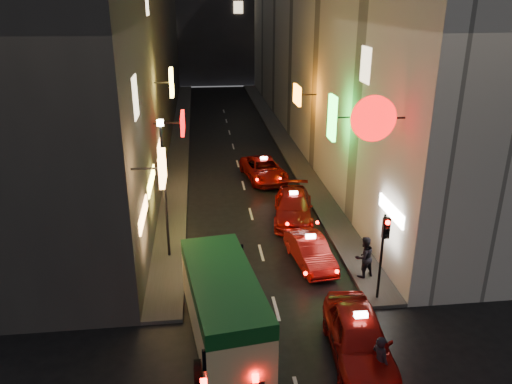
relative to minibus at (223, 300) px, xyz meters
name	(u,v)px	position (x,y,z in m)	size (l,w,h in m)	color
building_left	(125,27)	(-5.95, 27.15, 7.38)	(7.61, 52.00, 18.00)	#33312E
building_right	(328,25)	(10.05, 27.15, 7.38)	(8.06, 52.00, 18.00)	beige
sidewalk_left	(180,137)	(-2.20, 27.16, -1.55)	(1.50, 52.00, 0.15)	#43413E
sidewalk_right	(280,135)	(6.30, 27.16, -1.55)	(1.50, 52.00, 0.15)	#43413E
minibus	(223,300)	(0.00, 0.00, 0.00)	(2.86, 6.21, 2.57)	#D5C285
taxi_near	(359,334)	(4.28, -1.40, -0.70)	(2.83, 5.95, 2.01)	maroon
taxi_second	(310,249)	(4.06, 4.91, -0.89)	(2.47, 4.80, 1.63)	maroon
taxi_third	(293,205)	(4.21, 9.71, -0.79)	(3.00, 5.53, 1.84)	maroon
taxi_far	(264,168)	(3.47, 16.16, -0.82)	(2.79, 5.26, 1.76)	maroon
pedestrian_crossing	(380,358)	(4.53, -2.64, -0.64)	(0.65, 0.41, 1.96)	black
pedestrian_sidewalk	(364,254)	(5.99, 3.37, -0.45)	(0.76, 0.48, 2.03)	black
traffic_light	(384,240)	(6.05, 1.63, 1.07)	(0.26, 0.43, 3.50)	black
lamp_post	(164,181)	(-2.15, 6.16, 2.10)	(0.28, 0.28, 6.22)	black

